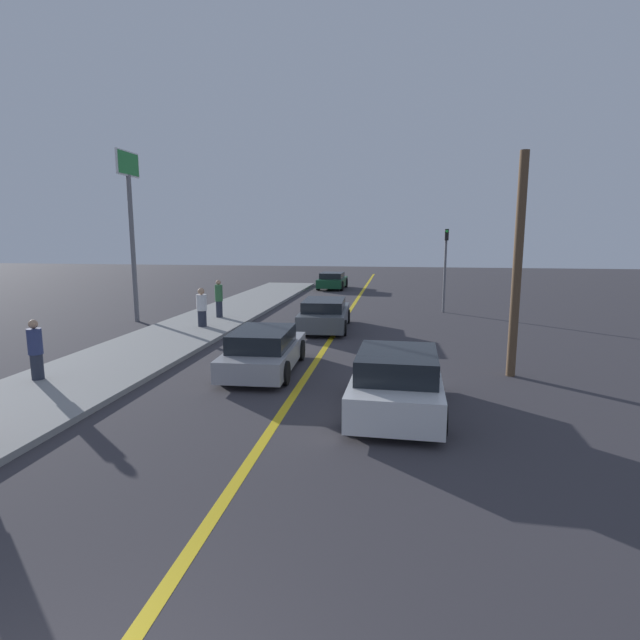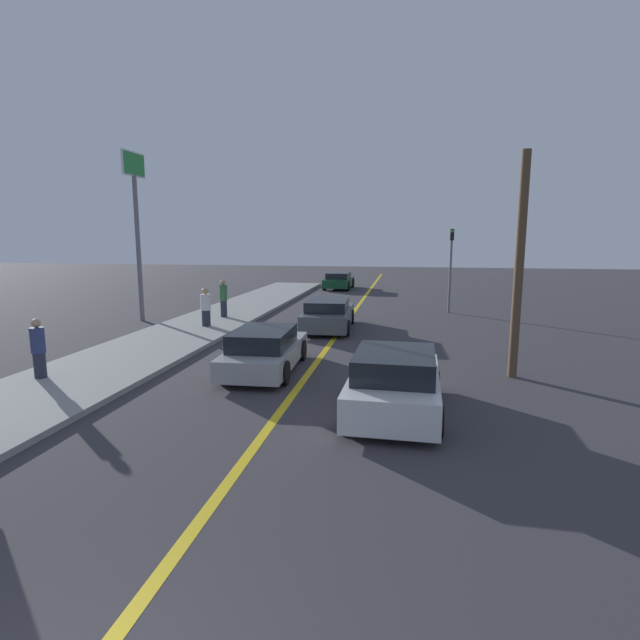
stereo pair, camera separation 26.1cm
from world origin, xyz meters
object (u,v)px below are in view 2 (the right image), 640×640
object	(u,v)px
car_ahead_center	(265,350)
pedestrian_mid_group	(38,349)
car_far_distant	(328,314)
car_parked_left_lot	(339,281)
roadside_sign	(136,202)
pedestrian_far_standing	(206,307)
utility_pole	(519,267)
traffic_light	(451,262)
car_near_right_lane	(394,383)
pedestrian_by_sign	(223,298)

from	to	relation	value
car_ahead_center	pedestrian_mid_group	distance (m)	5.84
car_far_distant	car_parked_left_lot	size ratio (longest dim) A/B	1.16
roadside_sign	car_ahead_center	bearing A→B (deg)	-42.52
car_ahead_center	pedestrian_mid_group	size ratio (longest dim) A/B	2.73
car_far_distant	pedestrian_far_standing	world-z (taller)	pedestrian_far_standing
car_far_distant	pedestrian_far_standing	size ratio (longest dim) A/B	2.86
utility_pole	traffic_light	bearing A→B (deg)	94.20
pedestrian_mid_group	pedestrian_far_standing	bearing A→B (deg)	80.89
car_far_distant	utility_pole	distance (m)	8.90
car_near_right_lane	pedestrian_mid_group	world-z (taller)	pedestrian_mid_group
pedestrian_far_standing	utility_pole	size ratio (longest dim) A/B	0.26
pedestrian_far_standing	traffic_light	world-z (taller)	traffic_light
pedestrian_mid_group	roadside_sign	distance (m)	10.57
pedestrian_mid_group	utility_pole	size ratio (longest dim) A/B	0.26
car_ahead_center	car_parked_left_lot	distance (m)	22.25
car_ahead_center	utility_pole	distance (m)	7.22
pedestrian_far_standing	roadside_sign	xyz separation A→B (m)	(-3.68, 1.48, 4.31)
car_parked_left_lot	pedestrian_by_sign	world-z (taller)	pedestrian_by_sign
roadside_sign	utility_pole	size ratio (longest dim) A/B	1.23
pedestrian_far_standing	car_ahead_center	bearing A→B (deg)	-53.94
roadside_sign	car_parked_left_lot	bearing A→B (deg)	65.60
car_far_distant	utility_pole	xyz separation A→B (m)	(6.05, -6.08, 2.37)
car_parked_left_lot	pedestrian_far_standing	size ratio (longest dim) A/B	2.46
car_parked_left_lot	pedestrian_by_sign	bearing A→B (deg)	-101.83
car_near_right_lane	car_parked_left_lot	size ratio (longest dim) A/B	1.03
car_near_right_lane	car_far_distant	size ratio (longest dim) A/B	0.89
pedestrian_mid_group	car_parked_left_lot	bearing A→B (deg)	79.75
car_ahead_center	pedestrian_far_standing	world-z (taller)	pedestrian_far_standing
car_near_right_lane	pedestrian_far_standing	xyz separation A→B (m)	(-7.86, 8.47, 0.26)
pedestrian_mid_group	car_far_distant	bearing A→B (deg)	55.13
pedestrian_mid_group	pedestrian_by_sign	size ratio (longest dim) A/B	0.92
car_near_right_lane	car_ahead_center	bearing A→B (deg)	144.64
pedestrian_far_standing	traffic_light	bearing A→B (deg)	31.95
car_near_right_lane	car_ahead_center	world-z (taller)	car_near_right_lane
pedestrian_far_standing	utility_pole	world-z (taller)	utility_pole
car_parked_left_lot	pedestrian_mid_group	size ratio (longest dim) A/B	2.48
car_far_distant	car_near_right_lane	bearing A→B (deg)	-75.41
roadside_sign	traffic_light	bearing A→B (deg)	19.28
traffic_light	car_far_distant	bearing A→B (deg)	-134.33
car_parked_left_lot	roadside_sign	xyz separation A→B (m)	(-6.83, -15.05, 4.64)
car_far_distant	utility_pole	size ratio (longest dim) A/B	0.75
traffic_light	pedestrian_by_sign	bearing A→B (deg)	-158.72
car_far_distant	roadside_sign	distance (m)	9.75
traffic_light	utility_pole	world-z (taller)	utility_pole
car_parked_left_lot	pedestrian_by_sign	size ratio (longest dim) A/B	2.28
car_near_right_lane	pedestrian_by_sign	size ratio (longest dim) A/B	2.34
car_parked_left_lot	pedestrian_mid_group	xyz separation A→B (m)	(-4.41, -24.40, 0.33)
car_ahead_center	car_far_distant	distance (m)	6.70
pedestrian_far_standing	traffic_light	xyz separation A→B (m)	(10.10, 6.30, 1.60)
car_near_right_lane	traffic_light	size ratio (longest dim) A/B	0.97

